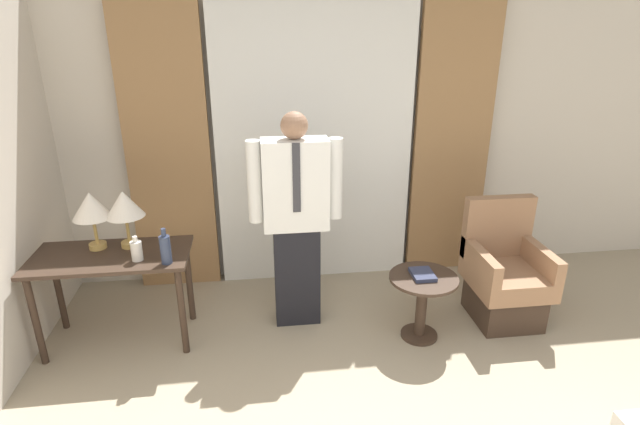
# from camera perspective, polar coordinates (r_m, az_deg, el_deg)

# --- Properties ---
(wall_back) EXTENTS (10.00, 0.06, 2.70)m
(wall_back) POSITION_cam_1_polar(r_m,az_deg,el_deg) (4.54, -0.81, 8.97)
(wall_back) COLOR beige
(wall_back) RESTS_ON ground_plane
(curtain_sheer_center) EXTENTS (1.74, 0.06, 2.58)m
(curtain_sheer_center) POSITION_cam_1_polar(r_m,az_deg,el_deg) (4.43, -0.61, 7.85)
(curtain_sheer_center) COLOR white
(curtain_sheer_center) RESTS_ON ground_plane
(curtain_drape_left) EXTENTS (0.71, 0.06, 2.58)m
(curtain_drape_left) POSITION_cam_1_polar(r_m,az_deg,el_deg) (4.47, -17.01, 7.02)
(curtain_drape_left) COLOR #997047
(curtain_drape_left) RESTS_ON ground_plane
(curtain_drape_right) EXTENTS (0.71, 0.06, 2.58)m
(curtain_drape_right) POSITION_cam_1_polar(r_m,az_deg,el_deg) (4.74, 14.84, 8.05)
(curtain_drape_right) COLOR #997047
(curtain_drape_right) RESTS_ON ground_plane
(desk) EXTENTS (1.12, 0.57, 0.73)m
(desk) POSITION_cam_1_polar(r_m,az_deg,el_deg) (3.98, -22.63, -5.91)
(desk) COLOR #38281E
(desk) RESTS_ON ground_plane
(table_lamp_left) EXTENTS (0.28, 0.28, 0.44)m
(table_lamp_left) POSITION_cam_1_polar(r_m,az_deg,el_deg) (3.95, -24.70, 0.55)
(table_lamp_left) COLOR tan
(table_lamp_left) RESTS_ON desk
(table_lamp_right) EXTENTS (0.28, 0.28, 0.44)m
(table_lamp_right) POSITION_cam_1_polar(r_m,az_deg,el_deg) (3.89, -21.47, 0.72)
(table_lamp_right) COLOR tan
(table_lamp_right) RESTS_ON desk
(bottle_near_edge) EXTENTS (0.08, 0.08, 0.18)m
(bottle_near_edge) POSITION_cam_1_polar(r_m,az_deg,el_deg) (3.74, -20.23, -4.07)
(bottle_near_edge) COLOR silver
(bottle_near_edge) RESTS_ON desk
(bottle_by_lamp) EXTENTS (0.07, 0.07, 0.26)m
(bottle_by_lamp) POSITION_cam_1_polar(r_m,az_deg,el_deg) (3.62, -17.25, -4.00)
(bottle_by_lamp) COLOR #2D3851
(bottle_by_lamp) RESTS_ON desk
(person) EXTENTS (0.71, 0.23, 1.71)m
(person) POSITION_cam_1_polar(r_m,az_deg,el_deg) (3.80, -2.77, -0.34)
(person) COLOR black
(person) RESTS_ON ground_plane
(armchair) EXTENTS (0.57, 0.62, 0.98)m
(armchair) POSITION_cam_1_polar(r_m,az_deg,el_deg) (4.35, 20.30, -7.02)
(armchair) COLOR #38281E
(armchair) RESTS_ON ground_plane
(side_table) EXTENTS (0.52, 0.52, 0.52)m
(side_table) POSITION_cam_1_polar(r_m,az_deg,el_deg) (3.91, 11.60, -9.36)
(side_table) COLOR #38281E
(side_table) RESTS_ON ground_plane
(book) EXTENTS (0.16, 0.21, 0.03)m
(book) POSITION_cam_1_polar(r_m,az_deg,el_deg) (3.83, 11.64, -6.94)
(book) COLOR #2D334C
(book) RESTS_ON side_table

